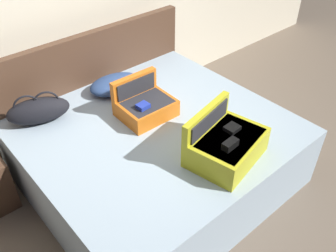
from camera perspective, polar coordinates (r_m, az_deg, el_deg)
ground_plane at (r=3.19m, az=3.12°, el=-11.83°), size 12.00×12.00×0.00m
back_wall at (r=3.61m, az=-15.46°, el=18.38°), size 8.00×0.10×2.60m
bed at (r=3.19m, az=-1.66°, el=-4.33°), size 2.03×1.88×0.58m
headboard at (r=3.71m, az=-11.49°, el=6.33°), size 2.08×0.08×1.07m
hard_case_large at (r=2.68m, az=8.95°, el=-2.84°), size 0.62×0.52×0.37m
hard_case_medium at (r=3.10m, az=-3.60°, el=3.28°), size 0.45×0.38×0.32m
duffel_bag at (r=3.18m, az=-19.47°, el=2.29°), size 0.54×0.36×0.28m
pillow_near_headboard at (r=3.45m, az=-8.13°, el=6.43°), size 0.54×0.40×0.14m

